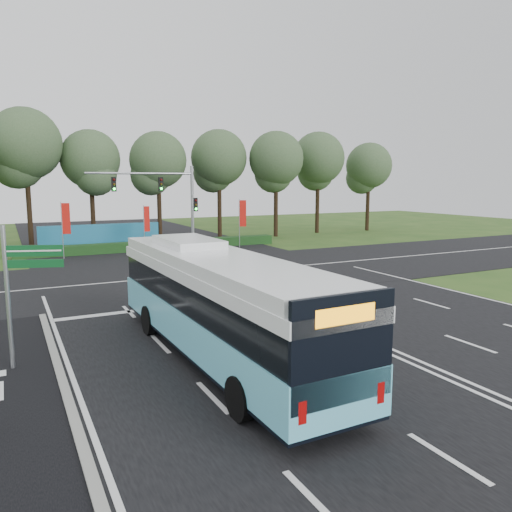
{
  "coord_description": "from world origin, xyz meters",
  "views": [
    {
      "loc": [
        -11.3,
        -16.88,
        5.8
      ],
      "look_at": [
        -1.74,
        2.0,
        2.63
      ],
      "focal_mm": 35.0,
      "sensor_mm": 36.0,
      "label": 1
    }
  ],
  "objects": [
    {
      "name": "banner_flag_mid",
      "position": [
        -0.91,
        23.61,
        2.56
      ],
      "size": [
        0.55,
        0.22,
        3.89
      ],
      "rotation": [
        0.0,
        0.0,
        0.33
      ],
      "color": "gray",
      "rests_on": "ground"
    },
    {
      "name": "road_main",
      "position": [
        0.0,
        0.0,
        0.02
      ],
      "size": [
        20.0,
        120.0,
        0.04
      ],
      "primitive_type": "cube",
      "color": "black",
      "rests_on": "ground"
    },
    {
      "name": "blue_hoarding",
      "position": [
        -4.0,
        27.0,
        1.1
      ],
      "size": [
        10.0,
        0.3,
        2.2
      ],
      "primitive_type": "cube",
      "color": "#1A6991",
      "rests_on": "ground"
    },
    {
      "name": "kerb_strip",
      "position": [
        -10.1,
        -3.0,
        0.06
      ],
      "size": [
        0.25,
        18.0,
        0.12
      ],
      "primitive_type": "cube",
      "color": "gray",
      "rests_on": "ground"
    },
    {
      "name": "city_bus",
      "position": [
        -5.27,
        -2.29,
        1.89
      ],
      "size": [
        3.05,
        13.12,
        3.75
      ],
      "rotation": [
        0.0,
        0.0,
        0.02
      ],
      "color": "#64CDE9",
      "rests_on": "ground"
    },
    {
      "name": "hedge",
      "position": [
        0.0,
        24.5,
        0.4
      ],
      "size": [
        22.0,
        1.2,
        0.8
      ],
      "primitive_type": "cube",
      "color": "#153312",
      "rests_on": "ground"
    },
    {
      "name": "street_sign",
      "position": [
        -11.02,
        -0.35,
        2.81
      ],
      "size": [
        1.68,
        0.66,
        4.52
      ],
      "rotation": [
        0.0,
        0.0,
        -0.34
      ],
      "color": "gray",
      "rests_on": "ground"
    },
    {
      "name": "road_cross",
      "position": [
        0.0,
        12.0,
        0.03
      ],
      "size": [
        120.0,
        14.0,
        0.05
      ],
      "primitive_type": "cube",
      "color": "black",
      "rests_on": "ground"
    },
    {
      "name": "banner_flag_left",
      "position": [
        -7.26,
        22.61,
        2.82
      ],
      "size": [
        0.62,
        0.23,
        4.32
      ],
      "rotation": [
        0.0,
        0.0,
        -0.3
      ],
      "color": "gray",
      "rests_on": "ground"
    },
    {
      "name": "eucalyptus_row",
      "position": [
        3.12,
        31.16,
        8.1
      ],
      "size": [
        52.99,
        9.38,
        12.3
      ],
      "color": "black",
      "rests_on": "ground"
    },
    {
      "name": "traffic_light_gantry",
      "position": [
        0.21,
        20.5,
        4.66
      ],
      "size": [
        8.41,
        0.28,
        7.0
      ],
      "color": "gray",
      "rests_on": "ground"
    },
    {
      "name": "banner_flag_right",
      "position": [
        7.25,
        22.5,
        2.81
      ],
      "size": [
        0.61,
        0.25,
        4.29
      ],
      "rotation": [
        0.0,
        0.0,
        -0.33
      ],
      "color": "gray",
      "rests_on": "ground"
    },
    {
      "name": "ground",
      "position": [
        0.0,
        0.0,
        0.0
      ],
      "size": [
        120.0,
        120.0,
        0.0
      ],
      "primitive_type": "plane",
      "color": "#274A18",
      "rests_on": "ground"
    }
  ]
}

